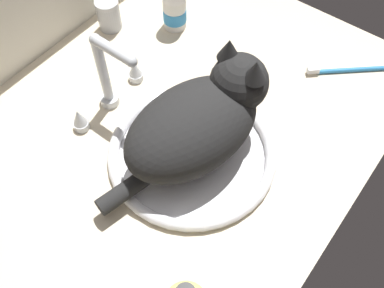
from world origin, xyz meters
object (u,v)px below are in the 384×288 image
at_px(sink_basin, 192,153).
at_px(cat, 202,119).
at_px(faucet, 108,80).
at_px(metal_jar, 109,15).
at_px(pill_bottle, 175,10).
at_px(toothbrush, 345,70).

distance_m(sink_basin, cat, 0.09).
xyz_separation_m(faucet, metal_jar, (0.17, 0.17, -0.04)).
bearing_deg(pill_bottle, sink_basin, -136.22).
distance_m(faucet, pill_bottle, 0.27).
relative_size(pill_bottle, toothbrush, 0.72).
height_order(sink_basin, faucet, faucet).
bearing_deg(pill_bottle, faucet, -169.64).
relative_size(sink_basin, toothbrush, 2.32).
relative_size(cat, pill_bottle, 3.64).
relative_size(faucet, pill_bottle, 1.94).
bearing_deg(sink_basin, toothbrush, -19.56).
distance_m(sink_basin, toothbrush, 0.40).
bearing_deg(toothbrush, pill_bottle, 105.88).
xyz_separation_m(faucet, pill_bottle, (0.27, 0.05, -0.03)).
bearing_deg(metal_jar, cat, -111.24).
bearing_deg(faucet, metal_jar, 44.66).
bearing_deg(toothbrush, cat, 160.05).
height_order(faucet, pill_bottle, faucet).
bearing_deg(toothbrush, sink_basin, 160.44).
xyz_separation_m(cat, pill_bottle, (0.25, 0.26, -0.05)).
relative_size(cat, metal_jar, 4.94).
bearing_deg(cat, pill_bottle, 46.79).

